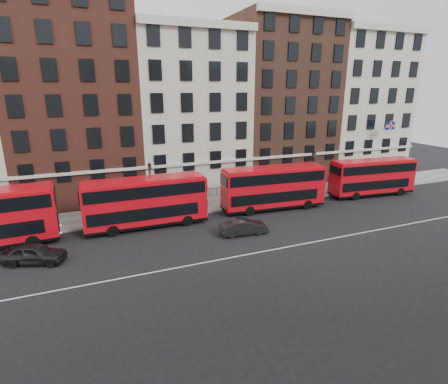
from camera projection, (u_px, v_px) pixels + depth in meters
name	position (u px, v px, depth m)	size (l,w,h in m)	color
ground	(252.00, 241.00, 29.19)	(120.00, 120.00, 0.00)	black
pavement	(210.00, 204.00, 38.51)	(80.00, 5.00, 0.15)	gray
kerb	(218.00, 211.00, 36.28)	(80.00, 0.30, 0.16)	gray
road_centre_line	(264.00, 251.00, 27.41)	(70.00, 0.12, 0.01)	white
building_terrace	(186.00, 106.00, 42.05)	(64.00, 11.95, 22.00)	#B4AD9C
bus_b	(145.00, 201.00, 31.58)	(10.99, 2.74, 4.61)	red
bus_c	(273.00, 187.00, 36.30)	(10.99, 3.39, 4.55)	red
bus_d	(372.00, 176.00, 41.08)	(10.47, 3.40, 4.32)	red
car_rear	(34.00, 253.00, 25.43)	(1.77, 4.40, 1.50)	black
car_front	(244.00, 227.00, 30.49)	(1.46, 4.19, 1.38)	black
lamp_post_left	(151.00, 186.00, 34.14)	(0.44, 0.44, 5.33)	black
lamp_post_right	(313.00, 171.00, 40.43)	(0.44, 0.44, 5.33)	black
traffic_light	(381.00, 170.00, 43.65)	(0.25, 0.45, 3.27)	black
iron_railings	(204.00, 193.00, 40.30)	(6.60, 0.06, 1.00)	black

